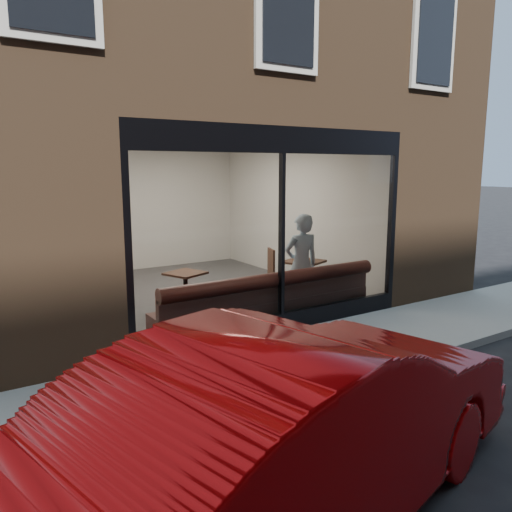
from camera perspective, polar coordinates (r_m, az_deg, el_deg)
ground at (r=6.66m, az=13.47°, el=-13.10°), size 120.00×120.00×0.00m
sidewalk_near at (r=7.32m, az=7.73°, el=-10.67°), size 40.00×2.00×0.01m
kerb_near at (r=6.60m, az=13.81°, el=-12.75°), size 40.00×0.10×0.12m
host_building_pier_right at (r=14.73m, az=1.29°, el=6.24°), size 2.50×12.00×3.20m
host_building_backfill at (r=15.86m, az=-16.39°, el=6.11°), size 5.00×6.00×3.20m
cafe_floor at (r=10.53m, az=-6.55°, el=-4.09°), size 6.00×6.00×0.00m
cafe_ceiling at (r=10.23m, az=-6.92°, el=13.39°), size 6.00×6.00×0.00m
cafe_wall_back at (r=13.01m, az=-12.57°, el=5.49°), size 5.00×0.00×5.00m
cafe_wall_left at (r=9.44m, az=-20.44°, el=3.44°), size 0.00×6.00×6.00m
cafe_wall_right at (r=11.57m, az=4.45°, el=5.16°), size 0.00×6.00×6.00m
storefront_kick at (r=8.05m, az=2.87°, el=-7.56°), size 5.00×0.10×0.30m
storefront_header at (r=7.69m, az=3.06°, el=13.14°), size 5.00×0.10×0.40m
storefront_mullion at (r=7.75m, az=2.96°, el=2.36°), size 0.06×0.10×2.50m
storefront_glass at (r=7.72m, az=3.09°, el=2.34°), size 4.80×0.00×4.80m
banquette at (r=8.35m, az=1.26°, el=-6.37°), size 4.00×0.55×0.45m
person at (r=8.83m, az=5.20°, el=-0.99°), size 0.71×0.52×1.80m
cafe_table_left at (r=8.92m, az=-8.08°, el=-1.97°), size 0.77×0.77×0.04m
cafe_table_right at (r=9.97m, az=5.47°, el=-0.64°), size 0.89×0.89×0.04m
cafe_chair_right at (r=10.27m, az=0.71°, el=-3.13°), size 0.51×0.51×0.04m
wall_poster at (r=8.81m, az=-19.20°, el=2.51°), size 0.02×0.67×0.90m
parked_car at (r=3.85m, az=4.64°, el=-18.55°), size 4.78×2.67×1.49m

